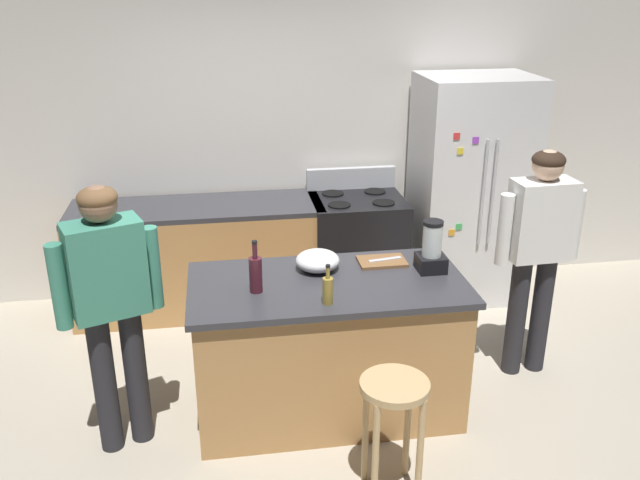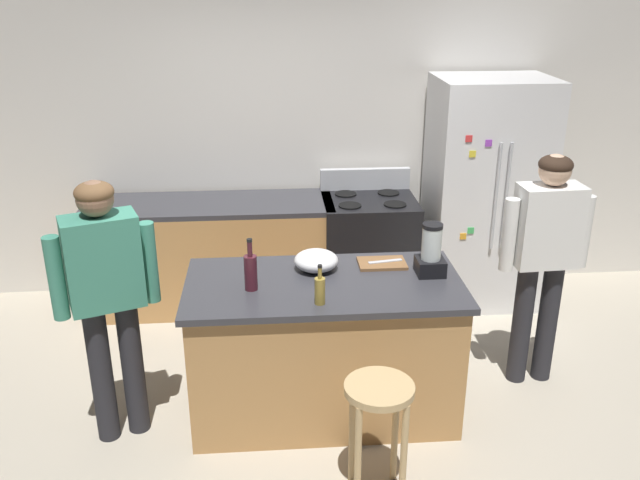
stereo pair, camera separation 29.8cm
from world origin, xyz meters
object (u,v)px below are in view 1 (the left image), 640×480
at_px(chef_knife, 385,259).
at_px(blender_appliance, 432,250).
at_px(bottle_vinegar, 328,289).
at_px(mixing_bowl, 318,261).
at_px(refrigerator, 470,190).
at_px(stove_range, 356,248).
at_px(bottle_wine, 256,273).
at_px(person_by_island_left, 110,296).
at_px(person_by_sink_right, 538,243).
at_px(bar_stool, 394,408).
at_px(kitchen_island, 327,347).
at_px(cutting_board, 382,261).

bearing_deg(chef_knife, blender_appliance, -42.04).
xyz_separation_m(bottle_vinegar, mixing_bowl, (0.01, 0.46, -0.02)).
relative_size(refrigerator, mixing_bowl, 6.85).
xyz_separation_m(refrigerator, mixing_bowl, (-1.49, -1.32, 0.03)).
distance_m(stove_range, bottle_wine, 1.93).
relative_size(refrigerator, bottle_vinegar, 7.94).
height_order(person_by_island_left, mixing_bowl, person_by_island_left).
xyz_separation_m(mixing_bowl, chef_knife, (0.44, 0.04, -0.04)).
xyz_separation_m(person_by_sink_right, blender_appliance, (-0.79, -0.18, 0.07)).
height_order(person_by_sink_right, blender_appliance, person_by_sink_right).
relative_size(bar_stool, chef_knife, 3.15).
bearing_deg(bar_stool, kitchen_island, 105.21).
bearing_deg(blender_appliance, cutting_board, 149.62).
distance_m(blender_appliance, chef_knife, 0.32).
bearing_deg(bottle_vinegar, blender_appliance, 25.97).
bearing_deg(blender_appliance, stove_range, 95.99).
xyz_separation_m(stove_range, person_by_sink_right, (0.94, -1.28, 0.50)).
bearing_deg(bar_stool, chef_knife, 79.17).
bearing_deg(person_by_sink_right, mixing_bowl, -177.57).
relative_size(stove_range, bottle_vinegar, 4.59).
bearing_deg(kitchen_island, chef_knife, 28.68).
bearing_deg(person_by_island_left, blender_appliance, 6.20).
bearing_deg(mixing_bowl, cutting_board, 5.52).
distance_m(refrigerator, bottle_wine, 2.45).
xyz_separation_m(bottle_vinegar, cutting_board, (0.43, 0.50, -0.08)).
xyz_separation_m(bar_stool, cutting_board, (0.17, 1.01, 0.38)).
xyz_separation_m(stove_range, bottle_vinegar, (-0.55, -1.80, 0.53)).
height_order(stove_range, person_by_island_left, person_by_island_left).
relative_size(refrigerator, cutting_board, 6.25).
bearing_deg(bottle_vinegar, chef_knife, 47.82).
height_order(refrigerator, person_by_sink_right, refrigerator).
relative_size(refrigerator, stove_range, 1.73).
bearing_deg(bottle_vinegar, cutting_board, 49.10).
height_order(kitchen_island, bar_stool, kitchen_island).
bearing_deg(cutting_board, chef_knife, 0.00).
xyz_separation_m(stove_range, cutting_board, (-0.12, -1.30, 0.45)).
bearing_deg(refrigerator, cutting_board, -129.83).
distance_m(bottle_vinegar, chef_knife, 0.68).
relative_size(kitchen_island, cutting_board, 5.54).
relative_size(person_by_island_left, bottle_vinegar, 6.80).
bearing_deg(refrigerator, bottle_wine, -140.26).
height_order(bar_stool, bottle_vinegar, bottle_vinegar).
height_order(cutting_board, chef_knife, chef_knife).
xyz_separation_m(person_by_island_left, bar_stool, (1.45, -0.65, -0.44)).
xyz_separation_m(stove_range, person_by_island_left, (-1.74, -1.67, 0.51)).
bearing_deg(kitchen_island, bottle_vinegar, -99.53).
bearing_deg(person_by_island_left, kitchen_island, 6.51).
distance_m(blender_appliance, cutting_board, 0.34).
bearing_deg(cutting_board, person_by_island_left, -167.37).
height_order(stove_range, cutting_board, stove_range).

